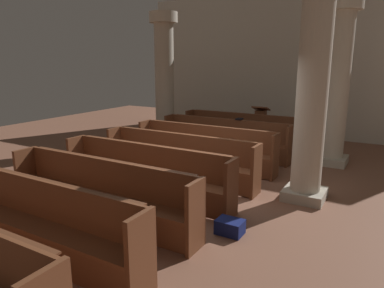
{
  "coord_description": "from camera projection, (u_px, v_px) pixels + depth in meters",
  "views": [
    {
      "loc": [
        3.06,
        -5.44,
        2.38
      ],
      "look_at": [
        -0.41,
        0.58,
        0.75
      ],
      "focal_mm": 33.22,
      "sensor_mm": 36.0,
      "label": 1
    }
  ],
  "objects": [
    {
      "name": "pew_row_1",
      "position": [
        225.0,
        137.0,
        8.99
      ],
      "size": [
        3.36,
        0.46,
        0.94
      ],
      "color": "brown",
      "rests_on": "ground"
    },
    {
      "name": "pew_row_4",
      "position": [
        145.0,
        171.0,
        6.21
      ],
      "size": [
        3.36,
        0.46,
        0.94
      ],
      "color": "brown",
      "rests_on": "ground"
    },
    {
      "name": "back_wall",
      "position": [
        290.0,
        65.0,
        11.23
      ],
      "size": [
        10.0,
        0.16,
        4.5
      ],
      "primitive_type": "cube",
      "color": "beige",
      "rests_on": "ground"
    },
    {
      "name": "pillar_aisle_side",
      "position": [
        337.0,
        81.0,
        8.02
      ],
      "size": [
        0.81,
        0.81,
        3.75
      ],
      "color": "#B6AD9A",
      "rests_on": "ground"
    },
    {
      "name": "pew_row_5",
      "position": [
        100.0,
        191.0,
        5.28
      ],
      "size": [
        3.36,
        0.47,
        0.94
      ],
      "color": "brown",
      "rests_on": "ground"
    },
    {
      "name": "kneeler_box_navy",
      "position": [
        230.0,
        227.0,
        5.0
      ],
      "size": [
        0.38,
        0.27,
        0.21
      ],
      "primitive_type": "cube",
      "color": "navy",
      "rests_on": "ground"
    },
    {
      "name": "lectern",
      "position": [
        260.0,
        127.0,
        10.61
      ],
      "size": [
        0.48,
        0.45,
        1.08
      ],
      "color": "brown",
      "rests_on": "ground"
    },
    {
      "name": "pew_row_3",
      "position": [
        179.0,
        157.0,
        7.14
      ],
      "size": [
        3.36,
        0.46,
        0.94
      ],
      "color": "brown",
      "rests_on": "ground"
    },
    {
      "name": "pew_row_6",
      "position": [
        36.0,
        218.0,
        4.36
      ],
      "size": [
        3.36,
        0.46,
        0.94
      ],
      "color": "brown",
      "rests_on": "ground"
    },
    {
      "name": "ground_plane",
      "position": [
        196.0,
        192.0,
        6.62
      ],
      "size": [
        19.2,
        19.2,
        0.0
      ],
      "primitive_type": "plane",
      "color": "brown"
    },
    {
      "name": "pew_row_2",
      "position": [
        204.0,
        146.0,
        8.06
      ],
      "size": [
        3.36,
        0.47,
        0.94
      ],
      "color": "brown",
      "rests_on": "ground"
    },
    {
      "name": "pew_row_0",
      "position": [
        241.0,
        130.0,
        9.92
      ],
      "size": [
        3.36,
        0.46,
        0.94
      ],
      "color": "brown",
      "rests_on": "ground"
    },
    {
      "name": "hymn_book",
      "position": [
        239.0,
        119.0,
        8.89
      ],
      "size": [
        0.15,
        0.2,
        0.04
      ],
      "primitive_type": "cube",
      "color": "black",
      "rests_on": "pew_row_1"
    },
    {
      "name": "pillar_far_side",
      "position": [
        164.0,
        76.0,
        10.54
      ],
      "size": [
        0.81,
        0.81,
        3.75
      ],
      "color": "#B6AD9A",
      "rests_on": "ground"
    },
    {
      "name": "pillar_aisle_rear",
      "position": [
        313.0,
        88.0,
        5.84
      ],
      "size": [
        0.74,
        0.74,
        3.75
      ],
      "color": "#B6AD9A",
      "rests_on": "ground"
    }
  ]
}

